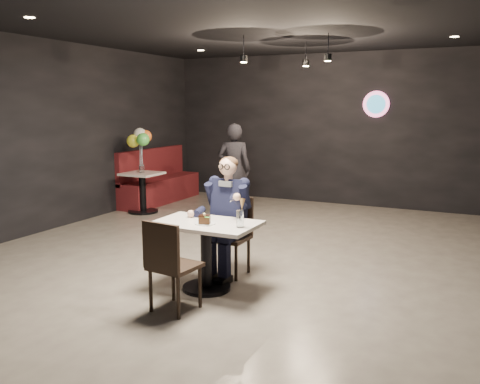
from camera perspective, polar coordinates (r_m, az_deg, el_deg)
The scene contains 17 objects.
floor at distance 6.47m, azimuth -0.52°, elevation -8.09°, with size 9.00×9.00×0.00m, color gray.
wall_sign at distance 10.18m, azimuth 15.04°, elevation 9.50°, with size 0.50×0.06×0.50m, color pink, non-canonical shape.
pendant_lights at distance 8.05m, azimuth 6.02°, elevation 16.08°, with size 1.40×1.20×0.36m, color black.
main_table at distance 5.52m, azimuth -3.81°, elevation -7.19°, with size 1.10×0.70×0.75m, color white.
chair_far at distance 5.97m, azimuth -1.21°, elevation -5.04°, with size 0.42×0.46×0.92m, color black.
chair_near at distance 5.00m, azimuth -7.30°, elevation -8.05°, with size 0.42×0.46×0.92m, color black.
seated_man at distance 5.91m, azimuth -1.22°, elevation -2.60°, with size 0.60×0.80×1.44m, color black.
dessert_plate at distance 5.35m, azimuth -3.93°, elevation -3.54°, with size 0.22×0.22×0.01m, color white.
cake_slice at distance 5.30m, azimuth -4.01°, elevation -3.13°, with size 0.11×0.09×0.08m, color black.
mint_leaf at distance 5.24m, azimuth -3.70°, elevation -2.84°, with size 0.06×0.04×0.01m, color #2F852B.
sundae_glass at distance 5.18m, azimuth 0.01°, elevation -3.02°, with size 0.08×0.08×0.17m, color silver.
wafer_cone at distance 5.13m, azimuth 0.25°, elevation -1.41°, with size 0.06×0.06×0.12m, color #B77B4B.
booth_bench at distance 10.57m, azimuth -8.99°, elevation 1.82°, with size 0.55×2.20×1.10m, color #4B1014.
side_table at distance 9.61m, azimuth -10.88°, elevation 0.09°, with size 0.64×0.64×0.80m, color white.
balloon_vase at distance 9.55m, azimuth -10.97°, elevation 2.59°, with size 0.10×0.10×0.15m, color silver.
balloon_bunch at distance 9.51m, azimuth -11.05°, elevation 5.17°, with size 0.43×0.43×0.71m, color yellow.
passerby at distance 9.25m, azimuth -0.65°, elevation 2.58°, with size 0.61×0.40×1.66m, color black.
Camera 1 is at (2.73, -5.52, 1.98)m, focal length 38.00 mm.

